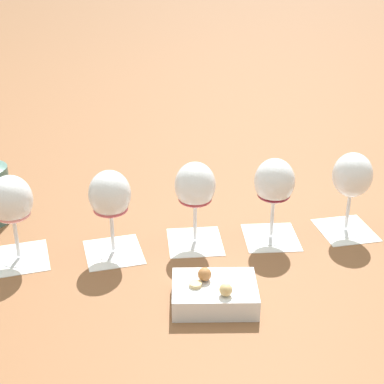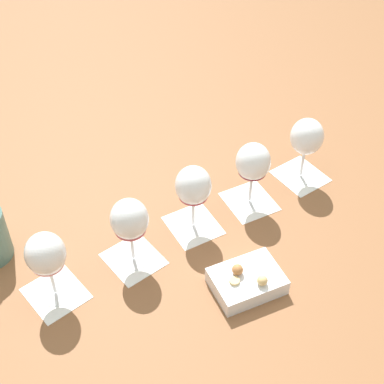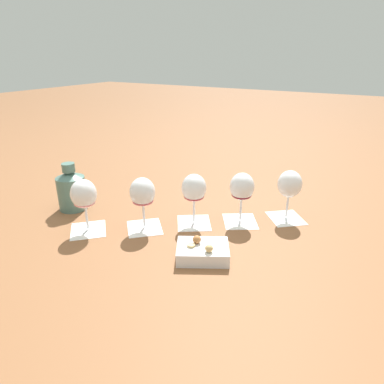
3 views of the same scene
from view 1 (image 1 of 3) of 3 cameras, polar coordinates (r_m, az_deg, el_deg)
name	(u,v)px [view 1 (image 1 of 3)]	position (r m, az deg, el deg)	size (l,w,h in m)	color
ground_plane	(194,243)	(1.13, 0.16, -5.01)	(8.00, 8.00, 0.00)	brown
tasting_card_0	(19,258)	(1.13, -16.39, -6.18)	(0.15, 0.15, 0.00)	white
tasting_card_1	(114,252)	(1.11, -7.61, -5.78)	(0.15, 0.15, 0.00)	white
tasting_card_2	(193,241)	(1.14, 0.13, -4.79)	(0.15, 0.15, 0.00)	white
tasting_card_3	(271,237)	(1.16, 7.65, -4.36)	(0.15, 0.15, 0.00)	white
tasting_card_4	(345,230)	(1.21, 14.65, -3.58)	(0.15, 0.15, 0.00)	white
wine_glass_0	(11,204)	(1.08, -17.11, -1.09)	(0.08, 0.08, 0.16)	white
wine_glass_1	(110,198)	(1.06, -7.95, -0.58)	(0.08, 0.08, 0.16)	white
wine_glass_2	(193,189)	(1.08, 0.14, 0.32)	(0.08, 0.08, 0.16)	white
wine_glass_3	(274,185)	(1.11, 7.98, 0.65)	(0.08, 0.08, 0.16)	white
wine_glass_4	(352,179)	(1.17, 15.25, 1.23)	(0.08, 0.08, 0.16)	white
snack_dish	(214,293)	(0.96, 2.18, -9.79)	(0.15, 0.17, 0.06)	silver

